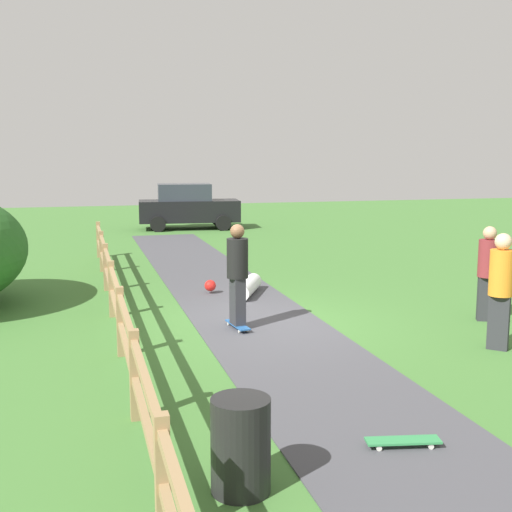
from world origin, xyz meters
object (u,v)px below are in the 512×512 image
Objects in this scene: skateboard_loose at (403,441)px; bystander_maroon at (488,269)px; bystander_orange at (501,285)px; parked_car_black at (188,206)px; skater_riding at (237,271)px; skater_fallen at (244,287)px; trash_bin at (241,445)px.

skateboard_loose is 0.46× the size of bystander_maroon.
parked_car_black is (-1.95, 18.55, -0.09)m from bystander_orange.
skater_fallen is (0.82, 2.74, -0.88)m from skater_riding.
trash_bin is 1.09× the size of skateboard_loose.
skater_riding reaches higher than skateboard_loose.
trash_bin is 22.04m from parked_car_black.
bystander_orange is at bearing -30.93° from skater_riding.
parked_car_black is at bearing 86.65° from skateboard_loose.
skateboard_loose is 4.41m from bystander_orange.
parked_car_black is (1.25, 21.41, 0.87)m from skateboard_loose.
skater_fallen is 5.86m from bystander_orange.
trash_bin is 0.60× the size of skater_fallen.
skater_riding is 1.00× the size of bystander_orange.
skater_riding reaches higher than trash_bin.
skater_riding is at bearing -96.36° from parked_car_black.
skateboard_loose is (0.56, -5.12, -0.99)m from skater_riding.
bystander_maroon reaches higher than skater_fallen.
skater_fallen is 7.86m from skateboard_loose.
bystander_orange reaches higher than trash_bin.
skater_riding is (1.32, 5.52, 0.63)m from trash_bin.
bystander_maroon is 17.14m from parked_car_black.
trash_bin is 5.71m from skater_riding.
skater_riding is at bearing -106.77° from skater_fallen.
bystander_orange is at bearing -119.10° from bystander_maroon.
bystander_maroon is (4.13, 4.52, 0.91)m from skateboard_loose.
skateboard_loose is (-0.26, -7.86, -0.11)m from skater_fallen.
bystander_orange is 0.43× the size of parked_car_black.
skater_riding is 2.29× the size of skateboard_loose.
skater_fallen is 0.34× the size of parked_car_black.
bystander_orange is at bearing 41.73° from skateboard_loose.
bystander_orange is at bearing -83.99° from parked_car_black.
parked_car_black reaches higher than bystander_maroon.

